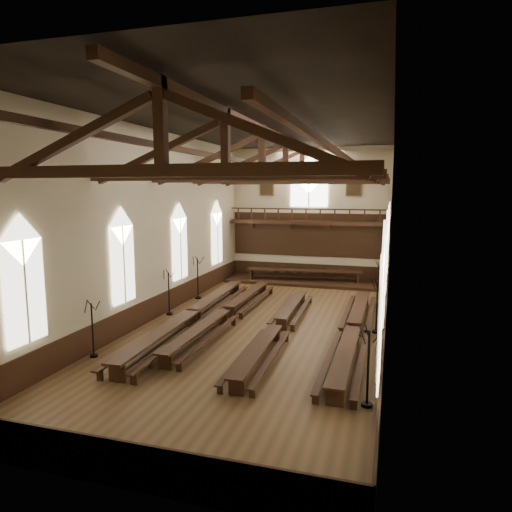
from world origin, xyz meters
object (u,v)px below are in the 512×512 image
(refectory_row_b, at_px, (226,312))
(candelabrum_left_far, at_px, (198,286))
(candelabrum_right_near, at_px, (368,382))
(refectory_row_a, at_px, (193,314))
(high_table, at_px, (304,271))
(refectory_row_c, at_px, (278,325))
(dais, at_px, (303,282))
(candelabrum_right_far, at_px, (380,292))
(candelabrum_left_near, at_px, (93,340))
(refectory_row_d, at_px, (353,329))
(candelabrum_right_mid, at_px, (376,316))
(candelabrum_left_mid, at_px, (169,301))

(refectory_row_b, height_order, candelabrum_left_far, candelabrum_left_far)
(candelabrum_left_far, xyz_separation_m, candelabrum_right_near, (11.10, -11.86, -0.02))
(refectory_row_a, height_order, high_table, high_table)
(refectory_row_c, bearing_deg, high_table, 95.15)
(dais, relative_size, candelabrum_right_far, 4.25)
(candelabrum_left_near, bearing_deg, dais, 72.38)
(candelabrum_left_near, height_order, candelabrum_right_far, candelabrum_right_far)
(refectory_row_d, bearing_deg, refectory_row_b, 170.48)
(refectory_row_d, relative_size, candelabrum_left_near, 5.91)
(candelabrum_left_far, height_order, candelabrum_right_mid, candelabrum_left_far)
(candelabrum_left_far, bearing_deg, high_table, 50.63)
(candelabrum_right_near, bearing_deg, refectory_row_c, 126.12)
(refectory_row_b, height_order, candelabrum_left_near, candelabrum_left_near)
(dais, relative_size, candelabrum_right_mid, 4.26)
(candelabrum_right_far, bearing_deg, refectory_row_b, -143.29)
(candelabrum_left_far, height_order, candelabrum_right_near, candelabrum_left_far)
(refectory_row_b, height_order, candelabrum_right_mid, candelabrum_right_mid)
(refectory_row_d, distance_m, dais, 12.93)
(high_table, height_order, candelabrum_left_mid, candelabrum_left_mid)
(candelabrum_left_near, bearing_deg, refectory_row_d, 27.59)
(refectory_row_b, bearing_deg, candelabrum_left_mid, 174.84)
(candelabrum_left_near, bearing_deg, refectory_row_c, 36.44)
(candelabrum_right_mid, bearing_deg, candelabrum_left_far, 160.48)
(refectory_row_c, distance_m, high_table, 12.52)
(refectory_row_c, bearing_deg, dais, 95.15)
(refectory_row_c, bearing_deg, candelabrum_left_near, -143.56)
(refectory_row_d, distance_m, high_table, 12.93)
(refectory_row_c, height_order, refectory_row_d, refectory_row_d)
(refectory_row_b, distance_m, candelabrum_right_near, 10.78)
(refectory_row_c, distance_m, candelabrum_left_near, 8.25)
(dais, bearing_deg, candelabrum_right_far, -43.38)
(dais, bearing_deg, candelabrum_right_near, -73.27)
(candelabrum_left_near, relative_size, candelabrum_left_far, 0.89)
(refectory_row_a, height_order, refectory_row_d, refectory_row_a)
(candelabrum_left_mid, distance_m, candelabrum_right_far, 12.33)
(high_table, distance_m, candelabrum_left_near, 18.22)
(refectory_row_c, xyz_separation_m, candelabrum_right_far, (4.46, 7.18, 0.32))
(high_table, height_order, candelabrum_right_near, candelabrum_right_near)
(candelabrum_left_near, relative_size, candelabrum_right_far, 0.90)
(high_table, bearing_deg, refectory_row_d, -69.07)
(candelabrum_right_near, bearing_deg, candelabrum_left_near, 173.75)
(refectory_row_c, bearing_deg, candelabrum_right_near, -53.88)
(candelabrum_left_near, bearing_deg, refectory_row_a, 68.29)
(refectory_row_a, xyz_separation_m, refectory_row_b, (1.40, 1.16, -0.07))
(refectory_row_b, bearing_deg, refectory_row_d, -9.52)
(dais, relative_size, candelabrum_left_near, 4.72)
(candelabrum_left_far, distance_m, candelabrum_right_near, 16.24)
(candelabrum_left_mid, bearing_deg, candelabrum_right_near, -35.57)
(candelabrum_left_far, distance_m, candelabrum_right_far, 11.19)
(dais, relative_size, high_table, 1.34)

